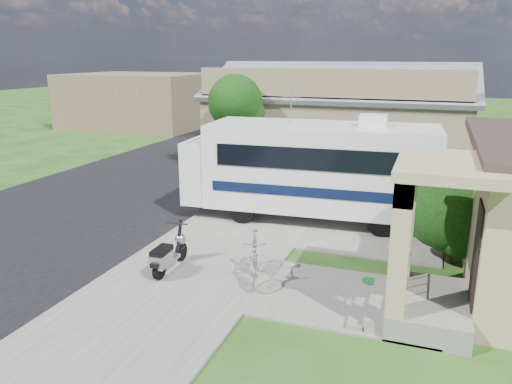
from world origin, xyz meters
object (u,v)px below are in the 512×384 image
(shrub, at_px, (458,206))
(bicycle, at_px, (255,259))
(scooter, at_px, (168,255))
(garden_hose, at_px, (370,285))
(motorhome, at_px, (312,167))
(pickup_truck, at_px, (229,143))
(van, at_px, (262,125))

(shrub, height_order, bicycle, shrub)
(scooter, bearing_deg, garden_hose, 8.05)
(shrub, distance_m, garden_hose, 3.32)
(motorhome, distance_m, garden_hose, 5.55)
(bicycle, relative_size, pickup_truck, 0.34)
(van, xyz_separation_m, garden_hose, (9.90, -20.62, -0.72))
(shrub, relative_size, bicycle, 1.61)
(van, bearing_deg, pickup_truck, -81.38)
(shrub, xyz_separation_m, bicycle, (-4.57, -2.88, -1.00))
(motorhome, height_order, garden_hose, motorhome)
(pickup_truck, bearing_deg, bicycle, 126.06)
(motorhome, height_order, shrub, motorhome)
(van, height_order, garden_hose, van)
(van, bearing_deg, motorhome, -62.34)
(bicycle, xyz_separation_m, garden_hose, (2.71, 0.57, -0.49))
(garden_hose, bearing_deg, motorhome, 119.27)
(scooter, distance_m, bicycle, 2.23)
(bicycle, distance_m, van, 22.38)
(bicycle, relative_size, van, 0.34)
(scooter, xyz_separation_m, van, (-4.98, 21.50, 0.30))
(motorhome, xyz_separation_m, pickup_truck, (-6.61, 8.71, -1.02))
(van, bearing_deg, garden_hose, -61.25)
(bicycle, bearing_deg, scooter, 169.32)
(scooter, relative_size, bicycle, 0.90)
(scooter, height_order, van, van)
(pickup_truck, bearing_deg, garden_hose, 135.65)
(van, bearing_deg, scooter, -73.84)
(motorhome, relative_size, garden_hose, 22.04)
(scooter, height_order, bicycle, scooter)
(motorhome, distance_m, van, 17.63)
(bicycle, height_order, pickup_truck, pickup_truck)
(motorhome, bearing_deg, garden_hose, -64.43)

